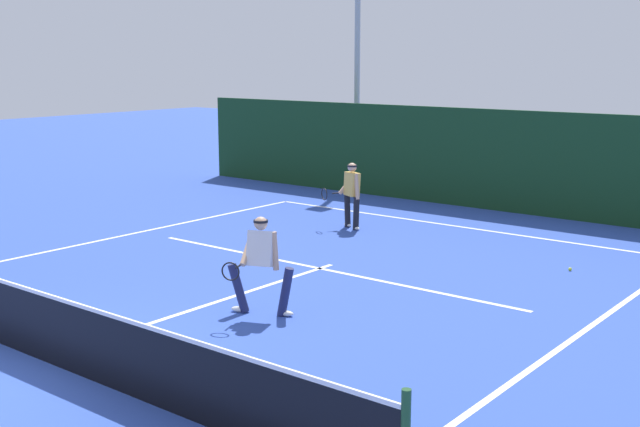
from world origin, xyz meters
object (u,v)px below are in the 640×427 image
Objects in this scene: light_pole at (358,20)px; tennis_ball at (570,269)px; player_far at (351,193)px; player_near at (261,261)px.

tennis_ball is at bearing -34.32° from light_pole.
light_pole is (-4.35, 6.22, 4.31)m from player_far.
player_near is at bearing -60.13° from light_pole.
player_near reaches higher than tennis_ball.
player_near is at bearing -116.75° from tennis_ball.
light_pole is at bearing -82.66° from player_near.
player_far is at bearing -88.43° from player_near.
player_near is 1.00× the size of player_far.
light_pole reaches higher than player_near.
tennis_ball is at bearing -139.28° from player_near.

